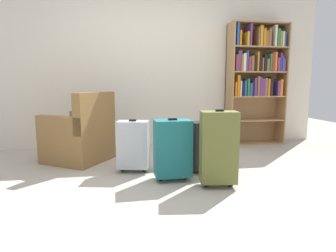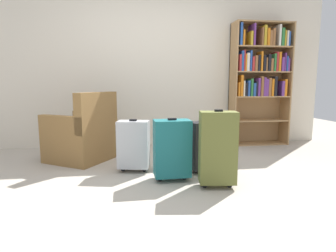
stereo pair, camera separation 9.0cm
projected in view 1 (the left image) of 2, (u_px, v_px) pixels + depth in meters
The scene contains 9 objects.
ground_plane at pixel (167, 184), 2.87m from camera, with size 10.19×10.19×0.00m, color #B2A899.
back_wall at pixel (147, 65), 4.58m from camera, with size 5.82×0.10×2.60m, color beige.
bookshelf at pixel (256, 75), 4.67m from camera, with size 0.95×0.33×1.97m.
armchair at pixel (81, 137), 3.69m from camera, with size 0.97×0.97×0.90m.
mug at pixel (127, 157), 3.72m from camera, with size 0.12×0.08×0.10m.
suitcase_silver at pixel (133, 145), 3.23m from camera, with size 0.39×0.29×0.61m.
suitcase_black at pixel (207, 144), 3.26m from camera, with size 0.49×0.33×0.60m.
suitcase_teal at pixel (173, 148), 2.94m from camera, with size 0.38×0.24×0.66m.
suitcase_olive at pixel (219, 147), 2.74m from camera, with size 0.37×0.25×0.76m.
Camera 1 is at (-0.45, -2.72, 1.00)m, focal length 30.34 mm.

